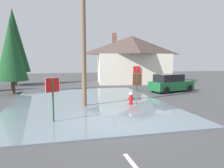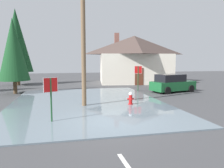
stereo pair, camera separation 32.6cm
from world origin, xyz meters
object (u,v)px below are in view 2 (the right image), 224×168
stop_sign_near (51,91)px  pine_tree_mid_left (16,41)px  stop_sign_far (138,73)px  fire_hydrant (131,99)px  utility_pole (83,34)px  parked_car (172,84)px  house (134,58)px  pine_tree_short_left (13,50)px

stop_sign_near → pine_tree_mid_left: 17.59m
stop_sign_near → stop_sign_far: stop_sign_far is taller
pine_tree_mid_left → stop_sign_far: bearing=-32.0°
fire_hydrant → pine_tree_mid_left: (-9.40, 13.64, 4.70)m
fire_hydrant → pine_tree_mid_left: size_ratio=0.10×
utility_pole → parked_car: (8.50, 4.53, -3.75)m
utility_pole → stop_sign_far: bearing=45.8°
utility_pole → house: utility_pole is taller
stop_sign_near → parked_car: size_ratio=0.48×
house → parked_car: bearing=-85.6°
stop_sign_far → stop_sign_near: bearing=-129.5°
fire_hydrant → stop_sign_far: bearing=66.5°
utility_pole → parked_car: 10.33m
house → pine_tree_short_left: (-13.18, -7.01, 0.68)m
fire_hydrant → pine_tree_mid_left: bearing=124.6°
stop_sign_far → pine_tree_short_left: size_ratio=0.37×
fire_hydrant → parked_car: 7.34m
utility_pole → pine_tree_short_left: 8.51m
utility_pole → stop_sign_far: (5.64, 5.80, -2.83)m
stop_sign_far → house: (2.16, 7.77, 1.44)m
house → pine_tree_mid_left: (-14.22, -0.23, 2.00)m
utility_pole → stop_sign_far: size_ratio=3.66×
stop_sign_near → house: bearing=60.2°
stop_sign_near → fire_hydrant: (4.81, 2.96, -1.09)m
parked_car → pine_tree_mid_left: size_ratio=0.51×
pine_tree_mid_left → pine_tree_short_left: 6.99m
stop_sign_near → fire_hydrant: size_ratio=2.46×
house → fire_hydrant: bearing=-109.2°
house → pine_tree_short_left: size_ratio=1.58×
stop_sign_far → parked_car: stop_sign_far is taller
pine_tree_short_left → house: bearing=28.0°
fire_hydrant → utility_pole: bearing=174.2°
stop_sign_far → fire_hydrant: bearing=-113.5°
stop_sign_far → parked_car: size_ratio=0.53×
stop_sign_near → house: 19.46m
utility_pole → house: size_ratio=0.85×
fire_hydrant → pine_tree_short_left: size_ratio=0.13×
stop_sign_far → pine_tree_mid_left: (-12.06, 7.54, 3.43)m
stop_sign_near → pine_tree_mid_left: pine_tree_mid_left is taller
utility_pole → parked_car: utility_pole is taller
stop_sign_near → fire_hydrant: bearing=31.6°
utility_pole → stop_sign_far: utility_pole is taller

